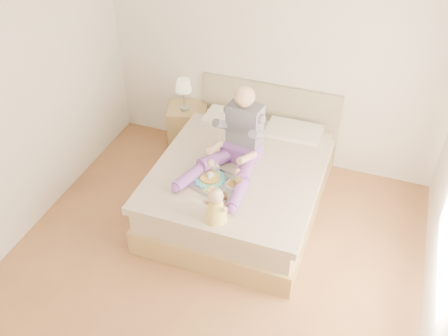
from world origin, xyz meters
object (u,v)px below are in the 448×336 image
(tray, at_px, (218,182))
(adult, at_px, (236,144))
(bed, at_px, (243,180))
(baby, at_px, (216,207))
(nightstand, at_px, (188,127))

(tray, bearing_deg, adult, 98.76)
(bed, height_order, baby, bed)
(tray, bearing_deg, bed, 94.48)
(nightstand, relative_size, tray, 0.97)
(bed, height_order, nightstand, bed)
(bed, relative_size, adult, 2.01)
(tray, xyz_separation_m, baby, (0.15, -0.46, 0.11))
(adult, bearing_deg, nightstand, 145.19)
(baby, bearing_deg, bed, 105.71)
(bed, xyz_separation_m, baby, (0.05, -0.94, 0.44))
(tray, bearing_deg, baby, -54.38)
(adult, bearing_deg, baby, -74.95)
(nightstand, distance_m, tray, 1.60)
(nightstand, xyz_separation_m, baby, (1.05, -1.74, 0.46))
(nightstand, relative_size, adult, 0.54)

